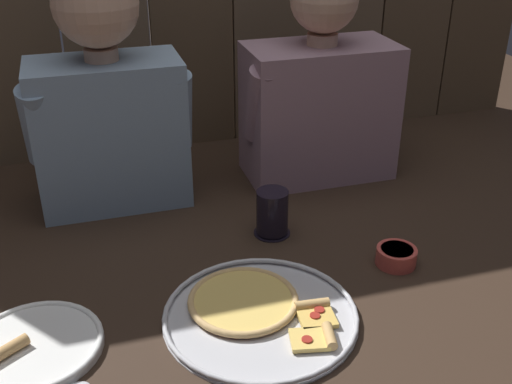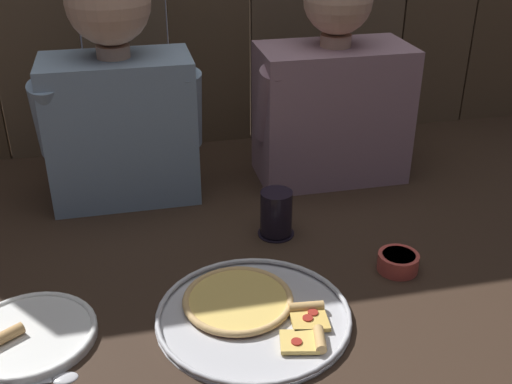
# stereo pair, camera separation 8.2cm
# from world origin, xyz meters

# --- Properties ---
(ground_plane) EXTENTS (3.20, 3.20, 0.00)m
(ground_plane) POSITION_xyz_m (0.00, 0.00, 0.00)
(ground_plane) COLOR #332319
(pizza_tray) EXTENTS (0.38, 0.38, 0.03)m
(pizza_tray) POSITION_xyz_m (-0.07, -0.07, 0.01)
(pizza_tray) COLOR silver
(pizza_tray) RESTS_ON ground
(dinner_plate) EXTENTS (0.25, 0.25, 0.03)m
(dinner_plate) POSITION_xyz_m (-0.48, -0.04, 0.01)
(dinner_plate) COLOR white
(dinner_plate) RESTS_ON ground
(drinking_glass) EXTENTS (0.09, 0.09, 0.11)m
(drinking_glass) POSITION_xyz_m (0.06, 0.21, 0.06)
(drinking_glass) COLOR black
(drinking_glass) RESTS_ON ground
(dipping_bowl) EXTENTS (0.09, 0.09, 0.04)m
(dipping_bowl) POSITION_xyz_m (0.28, 0.01, 0.02)
(dipping_bowl) COLOR #CC4C42
(dipping_bowl) RESTS_ON ground
(table_spoon) EXTENTS (0.14, 0.03, 0.01)m
(table_spoon) POSITION_xyz_m (-0.43, -0.16, 0.00)
(table_spoon) COLOR silver
(table_spoon) RESTS_ON ground
(diner_left) EXTENTS (0.40, 0.22, 0.61)m
(diner_left) POSITION_xyz_m (-0.28, 0.50, 0.29)
(diner_left) COLOR #849EB7
(diner_left) RESTS_ON ground
(diner_right) EXTENTS (0.43, 0.22, 0.58)m
(diner_right) POSITION_xyz_m (0.28, 0.50, 0.25)
(diner_right) COLOR gray
(diner_right) RESTS_ON ground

